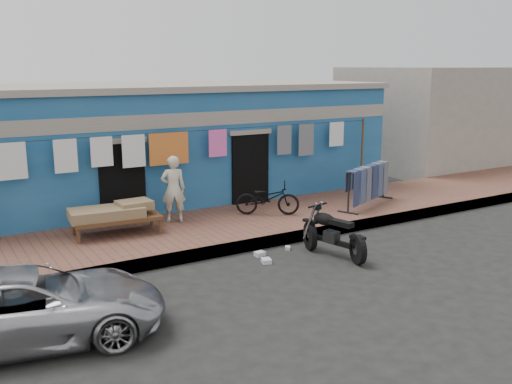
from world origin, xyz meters
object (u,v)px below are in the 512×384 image
at_px(car, 28,305).
at_px(seated_person, 173,189).
at_px(motorcycle, 333,232).
at_px(jeans_rack, 367,185).
at_px(charpoy, 117,219).
at_px(bicycle, 268,195).

height_order(car, seated_person, seated_person).
bearing_deg(motorcycle, jeans_rack, 25.54).
distance_m(seated_person, motorcycle, 4.01).
bearing_deg(seated_person, charpoy, 28.25).
xyz_separation_m(seated_person, jeans_rack, (5.00, -1.12, -0.25)).
bearing_deg(car, bicycle, -49.87).
bearing_deg(charpoy, jeans_rack, -6.90).
relative_size(car, motorcycle, 2.33).
xyz_separation_m(charpoy, jeans_rack, (6.49, -0.79, 0.21)).
distance_m(bicycle, charpoy, 3.73).
bearing_deg(charpoy, bicycle, -4.16).
xyz_separation_m(car, bicycle, (6.18, 3.50, 0.20)).
distance_m(bicycle, motorcycle, 2.78).
xyz_separation_m(bicycle, motorcycle, (-0.14, -2.77, -0.24)).
distance_m(car, jeans_rack, 9.43).
bearing_deg(jeans_rack, car, -161.57).
xyz_separation_m(seated_person, charpoy, (-1.49, -0.34, -0.46)).
distance_m(car, motorcycle, 6.08).
bearing_deg(seated_person, bicycle, -179.65).
bearing_deg(seated_person, car, 61.65).
distance_m(motorcycle, jeans_rack, 3.69).
xyz_separation_m(car, charpoy, (2.46, 3.77, 0.03)).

